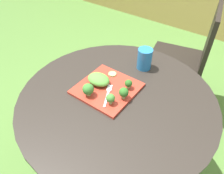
# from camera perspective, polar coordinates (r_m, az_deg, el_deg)

# --- Properties ---
(ground_plane) EXTENTS (12.00, 12.00, 0.00)m
(ground_plane) POSITION_cam_1_polar(r_m,az_deg,el_deg) (1.65, 0.92, -20.92)
(ground_plane) COLOR #4C7533
(patio_table) EXTENTS (0.97, 0.97, 0.73)m
(patio_table) POSITION_cam_1_polar(r_m,az_deg,el_deg) (1.24, 1.17, -10.52)
(patio_table) COLOR #28231E
(patio_table) RESTS_ON ground_plane
(patio_chair) EXTENTS (0.52, 0.52, 0.90)m
(patio_chair) POSITION_cam_1_polar(r_m,az_deg,el_deg) (1.83, 19.81, 8.34)
(patio_chair) COLOR black
(patio_chair) RESTS_ON ground_plane
(salad_plate) EXTENTS (0.28, 0.28, 0.01)m
(salad_plate) POSITION_cam_1_polar(r_m,az_deg,el_deg) (1.09, -1.31, -0.38)
(salad_plate) COLOR #AD3323
(salad_plate) RESTS_ON patio_table
(drinking_glass) EXTENTS (0.08, 0.08, 0.12)m
(drinking_glass) POSITION_cam_1_polar(r_m,az_deg,el_deg) (1.22, 8.55, 7.11)
(drinking_glass) COLOR #236BA8
(drinking_glass) RESTS_ON patio_table
(fork) EXTENTS (0.08, 0.15, 0.00)m
(fork) POSITION_cam_1_polar(r_m,az_deg,el_deg) (1.05, -1.05, -1.70)
(fork) COLOR silver
(fork) RESTS_ON salad_plate
(lettuce_mound) EXTENTS (0.12, 0.09, 0.05)m
(lettuce_mound) POSITION_cam_1_polar(r_m,az_deg,el_deg) (1.10, -3.55, 2.02)
(lettuce_mound) COLOR #519338
(lettuce_mound) RESTS_ON salad_plate
(broccoli_floret_0) EXTENTS (0.04, 0.04, 0.05)m
(broccoli_floret_0) POSITION_cam_1_polar(r_m,az_deg,el_deg) (1.06, 4.38, 0.92)
(broccoli_floret_0) COLOR #99B770
(broccoli_floret_0) RESTS_ON salad_plate
(broccoli_floret_1) EXTENTS (0.05, 0.05, 0.06)m
(broccoli_floret_1) POSITION_cam_1_polar(r_m,az_deg,el_deg) (1.01, 3.14, -1.42)
(broccoli_floret_1) COLOR #99B770
(broccoli_floret_1) RESTS_ON salad_plate
(broccoli_floret_2) EXTENTS (0.06, 0.06, 0.07)m
(broccoli_floret_2) POSITION_cam_1_polar(r_m,az_deg,el_deg) (1.03, -6.30, -0.59)
(broccoli_floret_2) COLOR #99B770
(broccoli_floret_2) RESTS_ON salad_plate
(broccoli_floret_3) EXTENTS (0.04, 0.04, 0.05)m
(broccoli_floret_3) POSITION_cam_1_polar(r_m,az_deg,el_deg) (0.98, -0.39, -2.99)
(broccoli_floret_3) COLOR #99B770
(broccoli_floret_3) RESTS_ON salad_plate
(cucumber_slice_0) EXTENTS (0.04, 0.04, 0.01)m
(cucumber_slice_0) POSITION_cam_1_polar(r_m,az_deg,el_deg) (1.16, 0.08, 3.45)
(cucumber_slice_0) COLOR #8EB766
(cucumber_slice_0) RESTS_ON salad_plate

